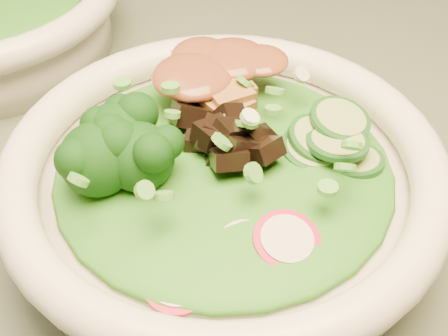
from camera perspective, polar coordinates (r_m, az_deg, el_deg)
name	(u,v)px	position (r m, az deg, el deg)	size (l,w,h in m)	color
dining_table	(242,233)	(0.62, 1.62, -5.92)	(1.20, 0.80, 0.75)	black
salad_bowl	(224,190)	(0.44, 0.00, -2.03)	(0.31, 0.31, 0.08)	white
lettuce_bed	(224,167)	(0.43, 0.00, 0.10)	(0.23, 0.23, 0.03)	#186214
broccoli_florets	(115,160)	(0.41, -9.89, 0.77)	(0.09, 0.08, 0.05)	black
radish_slices	(249,247)	(0.37, 2.27, -7.25)	(0.13, 0.05, 0.02)	#B40D2F
cucumber_slices	(333,142)	(0.43, 9.92, 2.38)	(0.08, 0.08, 0.04)	#95BA67
mushroom_heap	(221,135)	(0.42, -0.28, 3.03)	(0.08, 0.08, 0.05)	black
tofu_cubes	(212,87)	(0.47, -1.08, 7.41)	(0.10, 0.07, 0.04)	brown
peanut_sauce	(212,71)	(0.46, -1.10, 8.89)	(0.08, 0.06, 0.02)	brown
scallion_garnish	(224,136)	(0.41, 0.00, 2.99)	(0.22, 0.22, 0.03)	#56B03E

